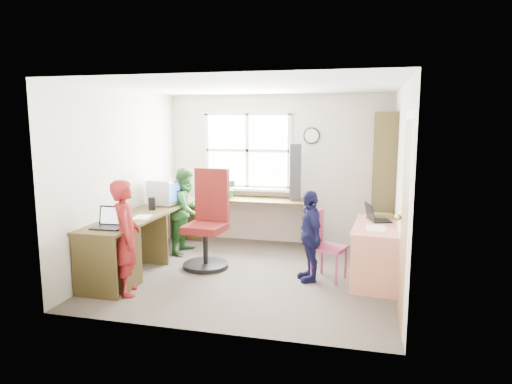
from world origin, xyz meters
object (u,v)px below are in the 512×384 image
(laptop_left, at_px, (110,223))
(laptop_right, at_px, (375,217))
(right_desk, at_px, (377,240))
(potted_plant, at_px, (231,189))
(swivel_chair, at_px, (208,225))
(crt_monitor, at_px, (164,192))
(bookshelf, at_px, (383,190))
(wooden_chair, at_px, (324,243))
(l_desk, at_px, (149,240))
(person_green, at_px, (187,210))
(person_navy, at_px, (310,236))
(person_red, at_px, (126,238))
(cd_tower, at_px, (295,172))

(laptop_left, bearing_deg, laptop_right, 19.89)
(right_desk, relative_size, potted_plant, 4.32)
(swivel_chair, relative_size, laptop_right, 3.35)
(crt_monitor, xyz_separation_m, potted_plant, (0.78, 0.82, -0.04))
(bookshelf, bearing_deg, wooden_chair, -122.33)
(right_desk, bearing_deg, potted_plant, 155.20)
(crt_monitor, distance_m, laptop_right, 3.04)
(l_desk, distance_m, potted_plant, 1.84)
(laptop_right, bearing_deg, potted_plant, 48.66)
(bookshelf, xyz_separation_m, laptop_right, (-0.10, -0.78, -0.24))
(potted_plant, bearing_deg, swivel_chair, -88.18)
(laptop_right, bearing_deg, bookshelf, -25.00)
(crt_monitor, bearing_deg, wooden_chair, -6.99)
(swivel_chair, height_order, laptop_right, swivel_chair)
(laptop_right, relative_size, person_green, 0.31)
(laptop_right, bearing_deg, crt_monitor, 69.14)
(wooden_chair, bearing_deg, l_desk, -154.45)
(laptop_right, bearing_deg, person_green, 64.74)
(bookshelf, relative_size, wooden_chair, 2.41)
(laptop_left, bearing_deg, potted_plant, 68.12)
(l_desk, xyz_separation_m, right_desk, (2.88, 0.46, 0.06))
(bookshelf, height_order, potted_plant, bookshelf)
(right_desk, bearing_deg, crt_monitor, 175.85)
(crt_monitor, height_order, person_green, person_green)
(right_desk, relative_size, swivel_chair, 0.95)
(crt_monitor, height_order, person_navy, person_navy)
(bookshelf, relative_size, person_green, 1.63)
(l_desk, relative_size, laptop_right, 7.41)
(right_desk, bearing_deg, bookshelf, 89.27)
(bookshelf, height_order, laptop_right, bookshelf)
(person_red, bearing_deg, laptop_left, 41.47)
(person_green, height_order, person_navy, person_green)
(laptop_left, xyz_separation_m, cd_tower, (1.81, 2.35, 0.38))
(swivel_chair, distance_m, person_navy, 1.45)
(bookshelf, distance_m, person_green, 2.91)
(bookshelf, distance_m, potted_plant, 2.37)
(wooden_chair, bearing_deg, potted_plant, 157.55)
(wooden_chair, distance_m, person_navy, 0.22)
(cd_tower, bearing_deg, wooden_chair, -77.83)
(person_navy, bearing_deg, potted_plant, -158.12)
(right_desk, height_order, cd_tower, cd_tower)
(laptop_left, height_order, person_red, person_red)
(person_red, bearing_deg, bookshelf, -80.21)
(cd_tower, bearing_deg, l_desk, -144.16)
(right_desk, relative_size, person_navy, 1.11)
(crt_monitor, relative_size, person_red, 0.31)
(laptop_left, height_order, person_navy, person_navy)
(crt_monitor, distance_m, person_navy, 2.36)
(wooden_chair, xyz_separation_m, person_navy, (-0.17, -0.08, 0.10))
(right_desk, height_order, person_red, person_red)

